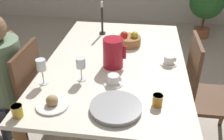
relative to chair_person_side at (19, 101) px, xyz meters
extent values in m
plane|color=beige|center=(0.71, 0.30, -0.49)|extent=(20.00, 20.00, 0.00)
cube|color=silver|center=(0.71, 0.30, 0.23)|extent=(1.05, 1.61, 0.03)
cylinder|color=brown|center=(0.24, 1.05, -0.14)|extent=(0.07, 0.07, 0.70)
cylinder|color=brown|center=(1.17, 1.05, -0.14)|extent=(0.07, 0.07, 0.70)
cylinder|color=#51331E|center=(-0.26, 0.18, -0.28)|extent=(0.04, 0.04, 0.41)
cylinder|color=#51331E|center=(0.11, 0.18, -0.28)|extent=(0.04, 0.04, 0.41)
cube|color=#51331E|center=(-0.08, 0.00, -0.07)|extent=(0.42, 0.42, 0.03)
cube|color=#51331E|center=(0.12, 0.00, 0.20)|extent=(0.03, 0.39, 0.50)
cylinder|color=#51331E|center=(1.31, 0.49, -0.28)|extent=(0.04, 0.04, 0.41)
cylinder|color=#51331E|center=(1.31, 0.12, -0.28)|extent=(0.04, 0.04, 0.41)
cube|color=#51331E|center=(1.49, 0.30, -0.07)|extent=(0.42, 0.42, 0.03)
cube|color=#51331E|center=(1.29, 0.30, 0.20)|extent=(0.03, 0.39, 0.50)
cylinder|color=#33333D|center=(-0.22, 0.06, -0.27)|extent=(0.09, 0.09, 0.44)
cylinder|color=slate|center=(-0.06, -0.02, 0.27)|extent=(0.30, 0.30, 0.46)
cylinder|color=brown|center=(-0.16, 0.19, 0.38)|extent=(0.25, 0.06, 0.20)
cylinder|color=#A31423|center=(0.70, 0.20, 0.35)|extent=(0.15, 0.15, 0.22)
cube|color=#A31423|center=(0.78, 0.20, 0.36)|extent=(0.02, 0.02, 0.10)
cone|color=#A31423|center=(0.64, 0.20, 0.44)|extent=(0.04, 0.04, 0.04)
cylinder|color=white|center=(0.27, -0.09, 0.25)|extent=(0.06, 0.06, 0.00)
cylinder|color=white|center=(0.27, -0.09, 0.30)|extent=(0.01, 0.01, 0.10)
cylinder|color=white|center=(0.27, -0.09, 0.39)|extent=(0.06, 0.06, 0.07)
cylinder|color=white|center=(0.51, -0.01, 0.25)|extent=(0.06, 0.06, 0.00)
cylinder|color=white|center=(0.51, -0.01, 0.29)|extent=(0.01, 0.01, 0.09)
cylinder|color=white|center=(0.51, -0.01, 0.38)|extent=(0.06, 0.06, 0.07)
cylinder|color=orange|center=(0.51, -0.01, 0.36)|extent=(0.05, 0.05, 0.04)
cylinder|color=white|center=(0.73, -0.03, 0.25)|extent=(0.13, 0.13, 0.01)
cylinder|color=white|center=(0.73, -0.03, 0.28)|extent=(0.08, 0.08, 0.06)
cube|color=white|center=(0.77, -0.03, 0.28)|extent=(0.01, 0.01, 0.03)
cylinder|color=white|center=(1.11, 0.29, 0.25)|extent=(0.13, 0.13, 0.01)
cylinder|color=white|center=(1.11, 0.29, 0.28)|extent=(0.08, 0.08, 0.06)
cube|color=white|center=(1.15, 0.29, 0.28)|extent=(0.01, 0.01, 0.03)
cylinder|color=#9E9EA3|center=(0.78, -0.29, 0.25)|extent=(0.29, 0.29, 0.02)
cylinder|color=#9E9EA3|center=(0.78, -0.29, 0.27)|extent=(0.30, 0.30, 0.01)
cylinder|color=white|center=(0.41, -0.31, 0.25)|extent=(0.20, 0.20, 0.01)
sphere|color=tan|center=(0.41, -0.31, 0.28)|extent=(0.07, 0.07, 0.07)
cylinder|color=#C67A1E|center=(1.01, -0.22, 0.28)|extent=(0.06, 0.06, 0.07)
cylinder|color=gold|center=(1.01, -0.22, 0.31)|extent=(0.06, 0.06, 0.01)
cylinder|color=gold|center=(0.25, -0.42, 0.28)|extent=(0.06, 0.06, 0.07)
cylinder|color=gold|center=(0.25, -0.42, 0.31)|extent=(0.06, 0.06, 0.01)
cylinder|color=#9E6B3D|center=(0.78, 0.58, 0.28)|extent=(0.20, 0.20, 0.08)
sphere|color=gold|center=(0.83, 0.58, 0.34)|extent=(0.06, 0.06, 0.06)
sphere|color=red|center=(0.74, 0.57, 0.34)|extent=(0.06, 0.06, 0.06)
cylinder|color=black|center=(0.51, 0.80, 0.25)|extent=(0.06, 0.06, 0.01)
cylinder|color=black|center=(0.51, 0.80, 0.38)|extent=(0.02, 0.02, 0.24)
cylinder|color=beige|center=(0.51, 0.80, 0.53)|extent=(0.02, 0.02, 0.05)
cylinder|color=#A8603D|center=(1.85, 2.64, -0.41)|extent=(0.26, 0.26, 0.14)
cylinder|color=brown|center=(1.85, 2.64, -0.24)|extent=(0.04, 0.04, 0.21)
sphere|color=#2D6B2D|center=(1.85, 2.64, 0.10)|extent=(0.54, 0.54, 0.54)
camera|label=1|loc=(0.90, -1.39, 1.17)|focal=40.00mm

